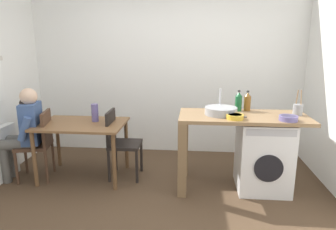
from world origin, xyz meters
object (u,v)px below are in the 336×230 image
object	(u,v)px
mixing_bowl	(235,116)
chair_person_seat	(39,141)
washing_machine	(263,155)
dining_table	(82,130)
bottle_tall_green	(239,102)
vase	(95,113)
chair_opposite	(119,140)
colander	(288,118)
seated_person	(25,129)
utensil_crock	(298,109)
bottle_squat_brown	(247,102)

from	to	relation	value
mixing_bowl	chair_person_seat	bearing A→B (deg)	174.47
washing_machine	mixing_bowl	distance (m)	0.68
washing_machine	dining_table	bearing A→B (deg)	176.91
bottle_tall_green	chair_person_seat	bearing A→B (deg)	-175.84
mixing_bowl	vase	size ratio (longest dim) A/B	0.83
chair_opposite	colander	size ratio (longest dim) A/B	4.50
seated_person	bottle_tall_green	xyz separation A→B (m)	(2.69, 0.22, 0.37)
washing_machine	utensil_crock	bearing A→B (deg)	8.10
washing_machine	colander	xyz separation A→B (m)	(0.19, -0.22, 0.52)
bottle_tall_green	vase	size ratio (longest dim) A/B	1.11
seated_person	mixing_bowl	size ratio (longest dim) A/B	6.21
bottle_squat_brown	vase	distance (m)	1.96
chair_opposite	seated_person	size ratio (longest dim) A/B	0.75
chair_person_seat	utensil_crock	size ratio (longest dim) A/B	3.00
utensil_crock	colander	xyz separation A→B (m)	(-0.18, -0.27, -0.04)
utensil_crock	bottle_tall_green	bearing A→B (deg)	165.49
utensil_crock	vase	world-z (taller)	utensil_crock
dining_table	seated_person	bearing A→B (deg)	-170.44
dining_table	vase	xyz separation A→B (m)	(0.15, 0.10, 0.21)
bottle_squat_brown	vase	world-z (taller)	bottle_squat_brown
chair_opposite	bottle_squat_brown	world-z (taller)	bottle_squat_brown
mixing_bowl	colander	xyz separation A→B (m)	(0.57, -0.02, 0.00)
washing_machine	bottle_tall_green	bearing A→B (deg)	142.78
seated_person	washing_machine	distance (m)	3.00
chair_opposite	utensil_crock	size ratio (longest dim) A/B	3.00
mixing_bowl	vase	bearing A→B (deg)	166.46
mixing_bowl	colander	size ratio (longest dim) A/B	0.97
vase	chair_person_seat	bearing A→B (deg)	-165.23
bottle_squat_brown	mixing_bowl	xyz separation A→B (m)	(-0.20, -0.45, -0.08)
washing_machine	bottle_tall_green	distance (m)	0.71
seated_person	chair_opposite	bearing A→B (deg)	-94.40
dining_table	bottle_tall_green	size ratio (longest dim) A/B	4.24
chair_person_seat	colander	bearing A→B (deg)	-107.35
bottle_squat_brown	utensil_crock	world-z (taller)	utensil_crock
chair_opposite	washing_machine	world-z (taller)	chair_opposite
utensil_crock	colander	bearing A→B (deg)	-123.70
chair_person_seat	seated_person	world-z (taller)	seated_person
chair_person_seat	bottle_tall_green	xyz separation A→B (m)	(2.53, 0.18, 0.53)
mixing_bowl	utensil_crock	world-z (taller)	utensil_crock
chair_person_seat	vase	bearing A→B (deg)	-87.71
seated_person	bottle_squat_brown	size ratio (longest dim) A/B	4.77
bottle_tall_green	bottle_squat_brown	size ratio (longest dim) A/B	1.03
washing_machine	colander	size ratio (longest dim) A/B	4.30
bottle_tall_green	bottle_squat_brown	xyz separation A→B (m)	(0.11, 0.03, -0.00)
chair_opposite	bottle_tall_green	xyz separation A→B (m)	(1.51, 0.05, 0.53)
chair_person_seat	mixing_bowl	world-z (taller)	mixing_bowl
dining_table	utensil_crock	world-z (taller)	utensil_crock
seated_person	chair_person_seat	bearing A→B (deg)	-90.00
seated_person	washing_machine	bearing A→B (deg)	-102.57
washing_machine	utensil_crock	world-z (taller)	utensil_crock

